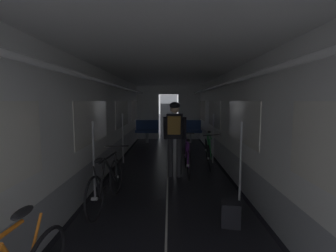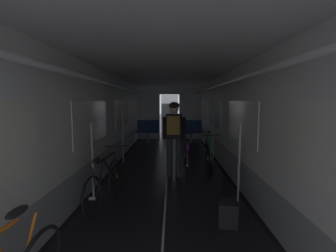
# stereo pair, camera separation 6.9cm
# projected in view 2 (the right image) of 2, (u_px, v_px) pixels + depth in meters

# --- Properties ---
(train_car_shell) EXTENTS (3.14, 12.34, 2.57)m
(train_car_shell) POSITION_uv_depth(u_px,v_px,m) (167.00, 103.00, 5.53)
(train_car_shell) COLOR black
(train_car_shell) RESTS_ON ground
(bench_seat_far_left) EXTENTS (0.98, 0.51, 0.95)m
(bench_seat_far_left) POSITION_uv_depth(u_px,v_px,m) (148.00, 129.00, 10.11)
(bench_seat_far_left) COLOR gray
(bench_seat_far_left) RESTS_ON ground
(bench_seat_far_right) EXTENTS (0.98, 0.51, 0.95)m
(bench_seat_far_right) POSITION_uv_depth(u_px,v_px,m) (190.00, 129.00, 10.08)
(bench_seat_far_right) COLOR gray
(bench_seat_far_right) RESTS_ON ground
(bicycle_green) EXTENTS (0.44, 1.69, 0.95)m
(bicycle_green) POSITION_uv_depth(u_px,v_px,m) (208.00, 152.00, 6.44)
(bicycle_green) COLOR black
(bicycle_green) RESTS_ON ground
(bicycle_black) EXTENTS (0.44, 1.69, 0.94)m
(bicycle_black) POSITION_uv_depth(u_px,v_px,m) (105.00, 184.00, 3.98)
(bicycle_black) COLOR black
(bicycle_black) RESTS_ON ground
(person_cyclist_aisle) EXTENTS (0.55, 0.41, 1.73)m
(person_cyclist_aisle) POSITION_uv_depth(u_px,v_px,m) (174.00, 131.00, 5.44)
(person_cyclist_aisle) COLOR #2D2D33
(person_cyclist_aisle) RESTS_ON ground
(bicycle_purple_in_aisle) EXTENTS (0.44, 1.69, 0.94)m
(bicycle_purple_in_aisle) POSITION_uv_depth(u_px,v_px,m) (187.00, 158.00, 5.77)
(bicycle_purple_in_aisle) COLOR black
(bicycle_purple_in_aisle) RESTS_ON ground
(backpack_on_floor) EXTENTS (0.29, 0.24, 0.34)m
(backpack_on_floor) POSITION_uv_depth(u_px,v_px,m) (228.00, 215.00, 3.34)
(backpack_on_floor) COLOR black
(backpack_on_floor) RESTS_ON ground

